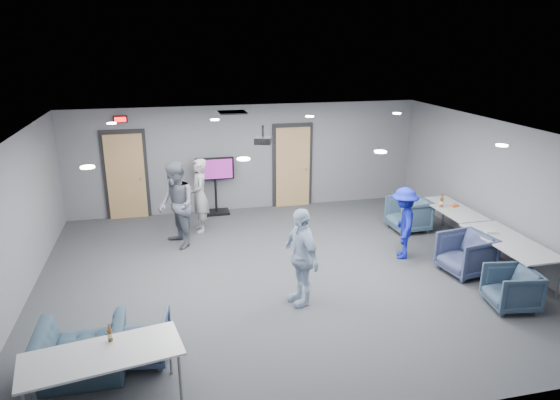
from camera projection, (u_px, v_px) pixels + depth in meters
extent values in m
plane|color=#33353A|center=(283.00, 273.00, 9.46)|extent=(9.00, 9.00, 0.00)
plane|color=white|center=(284.00, 132.00, 8.64)|extent=(9.00, 9.00, 0.00)
cube|color=slate|center=(247.00, 158.00, 12.76)|extent=(9.00, 0.02, 2.70)
cube|color=slate|center=(371.00, 321.00, 5.34)|extent=(9.00, 0.02, 2.70)
cube|color=slate|center=(14.00, 226.00, 8.07)|extent=(0.02, 8.00, 2.70)
cube|color=slate|center=(501.00, 190.00, 10.03)|extent=(0.02, 8.00, 2.70)
cube|color=black|center=(126.00, 175.00, 12.16)|extent=(1.06, 0.06, 2.24)
cube|color=tan|center=(126.00, 177.00, 12.13)|extent=(0.90, 0.05, 2.10)
cylinder|color=gray|center=(141.00, 179.00, 12.17)|extent=(0.04, 0.10, 0.04)
cube|color=black|center=(292.00, 166.00, 13.07)|extent=(1.06, 0.06, 2.24)
cube|color=tan|center=(293.00, 167.00, 13.04)|extent=(0.90, 0.05, 2.10)
cylinder|color=gray|center=(306.00, 169.00, 13.09)|extent=(0.04, 0.10, 0.04)
cube|color=black|center=(120.00, 119.00, 11.71)|extent=(0.32, 0.06, 0.16)
cube|color=#FF0C0C|center=(120.00, 120.00, 11.67)|extent=(0.26, 0.02, 0.11)
cube|color=black|center=(233.00, 112.00, 11.13)|extent=(0.60, 0.60, 0.03)
cylinder|color=white|center=(88.00, 167.00, 6.32)|extent=(0.18, 0.18, 0.02)
cylinder|color=white|center=(112.00, 123.00, 9.66)|extent=(0.18, 0.18, 0.02)
cylinder|color=white|center=(243.00, 159.00, 6.75)|extent=(0.18, 0.18, 0.02)
cylinder|color=white|center=(215.00, 120.00, 10.09)|extent=(0.18, 0.18, 0.02)
cylinder|color=white|center=(380.00, 152.00, 7.19)|extent=(0.18, 0.18, 0.02)
cylinder|color=white|center=(310.00, 116.00, 10.53)|extent=(0.18, 0.18, 0.02)
cylinder|color=white|center=(502.00, 145.00, 7.63)|extent=(0.18, 0.18, 0.02)
cylinder|color=white|center=(397.00, 113.00, 10.96)|extent=(0.18, 0.18, 0.02)
imported|color=#9EA19E|center=(200.00, 196.00, 11.33)|extent=(0.41, 0.63, 1.70)
imported|color=slate|center=(176.00, 205.00, 10.45)|extent=(0.96, 1.08, 1.84)
imported|color=#AFC3E1|center=(301.00, 256.00, 8.19)|extent=(0.63, 1.05, 1.67)
imported|color=#172098|center=(403.00, 223.00, 9.97)|extent=(0.87, 1.09, 1.47)
imported|color=#3C5368|center=(408.00, 214.00, 11.53)|extent=(0.88, 0.86, 0.77)
imported|color=#3A4365|center=(466.00, 254.00, 9.37)|extent=(0.96, 0.94, 0.77)
imported|color=#344659|center=(511.00, 288.00, 8.17)|extent=(0.85, 0.84, 0.68)
imported|color=#3A4864|center=(141.00, 338.00, 6.82)|extent=(0.82, 0.84, 0.67)
imported|color=#324657|center=(82.00, 353.00, 6.46)|extent=(1.11, 0.97, 0.72)
cube|color=#B6B9BB|center=(453.00, 209.00, 10.87)|extent=(0.72, 1.73, 0.03)
cylinder|color=gray|center=(422.00, 214.00, 11.65)|extent=(0.04, 0.04, 0.70)
cylinder|color=gray|center=(460.00, 239.00, 10.20)|extent=(0.04, 0.04, 0.70)
cylinder|color=gray|center=(443.00, 212.00, 11.77)|extent=(0.04, 0.04, 0.70)
cylinder|color=gray|center=(484.00, 236.00, 10.32)|extent=(0.04, 0.04, 0.70)
cube|color=#B6B9BB|center=(510.00, 241.00, 9.11)|extent=(0.82, 1.98, 0.03)
cylinder|color=gray|center=(463.00, 243.00, 9.99)|extent=(0.04, 0.04, 0.70)
cylinder|color=gray|center=(525.00, 284.00, 8.31)|extent=(0.04, 0.04, 0.70)
cylinder|color=gray|center=(492.00, 240.00, 10.14)|extent=(0.04, 0.04, 0.70)
cylinder|color=gray|center=(559.00, 280.00, 8.45)|extent=(0.04, 0.04, 0.70)
cube|color=#B6B9BB|center=(102.00, 355.00, 5.83)|extent=(1.93, 1.07, 0.03)
cylinder|color=gray|center=(170.00, 351.00, 6.51)|extent=(0.04, 0.04, 0.70)
cylinder|color=gray|center=(29.00, 384.00, 5.89)|extent=(0.04, 0.04, 0.70)
cylinder|color=gray|center=(180.00, 378.00, 5.99)|extent=(0.04, 0.04, 0.70)
cylinder|color=#603510|center=(110.00, 335.00, 6.04)|extent=(0.06, 0.06, 0.16)
cylinder|color=#603510|center=(109.00, 327.00, 6.01)|extent=(0.02, 0.02, 0.07)
cylinder|color=beige|center=(110.00, 335.00, 6.04)|extent=(0.06, 0.06, 0.05)
cylinder|color=#603510|center=(441.00, 203.00, 10.91)|extent=(0.07, 0.07, 0.20)
cylinder|color=#603510|center=(442.00, 196.00, 10.86)|extent=(0.03, 0.03, 0.09)
cylinder|color=beige|center=(441.00, 203.00, 10.91)|extent=(0.08, 0.08, 0.07)
cube|color=#BE612F|center=(454.00, 206.00, 10.97)|extent=(0.21, 0.17, 0.04)
cube|color=silver|center=(491.00, 232.00, 9.46)|extent=(0.23, 0.18, 0.05)
cube|color=black|center=(217.00, 212.00, 12.74)|extent=(0.63, 0.45, 0.06)
cylinder|color=black|center=(216.00, 191.00, 12.57)|extent=(0.06, 0.06, 1.09)
cube|color=black|center=(215.00, 169.00, 12.39)|extent=(0.95, 0.07, 0.56)
cube|color=#791B73|center=(215.00, 169.00, 12.34)|extent=(0.86, 0.01, 0.49)
cylinder|color=black|center=(263.00, 131.00, 9.43)|extent=(0.04, 0.04, 0.22)
cube|color=black|center=(263.00, 141.00, 9.48)|extent=(0.38, 0.35, 0.12)
cylinder|color=black|center=(264.00, 142.00, 9.35)|extent=(0.08, 0.06, 0.08)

